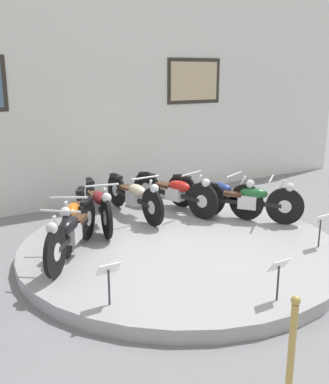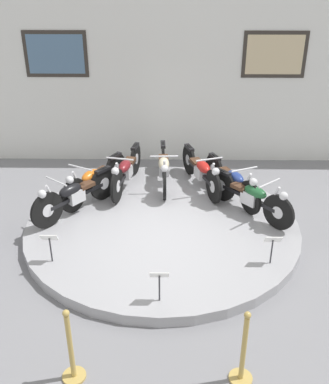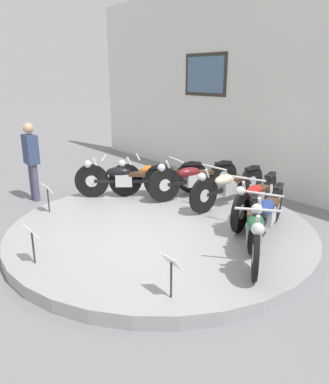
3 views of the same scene
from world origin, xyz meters
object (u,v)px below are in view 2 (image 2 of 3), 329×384
object	(u,v)px
motorcycle_orange	(94,179)
motorcycle_blue	(232,180)
info_placard_front_centre	(159,279)
stanchion_post_left_of_entry	(72,356)
motorcycle_red	(201,170)
motorcycle_cream	(164,167)
info_placard_front_left	(50,241)
motorcycle_black	(75,194)
motorcycle_maroon	(126,169)
motorcycle_green	(251,195)
stanchion_post_right_of_entry	(243,358)
info_placard_front_right	(273,243)

from	to	relation	value
motorcycle_orange	motorcycle_blue	size ratio (longest dim) A/B	0.97
motorcycle_orange	info_placard_front_centre	xyz separation A→B (m)	(1.34, -3.01, -0.03)
stanchion_post_left_of_entry	motorcycle_red	bearing A→B (deg)	69.25
motorcycle_cream	info_placard_front_left	size ratio (longest dim) A/B	3.90
motorcycle_black	motorcycle_maroon	world-z (taller)	same
motorcycle_maroon	motorcycle_green	bearing A→B (deg)	-24.33
motorcycle_green	stanchion_post_right_of_entry	distance (m)	3.59
motorcycle_cream	motorcycle_red	distance (m)	0.78
info_placard_front_left	info_placard_front_right	world-z (taller)	same
motorcycle_maroon	motorcycle_blue	size ratio (longest dim) A/B	1.08
motorcycle_black	info_placard_front_left	size ratio (longest dim) A/B	3.16
info_placard_front_left	motorcycle_maroon	bearing A→B (deg)	69.98
motorcycle_red	stanchion_post_left_of_entry	size ratio (longest dim) A/B	1.87
motorcycle_cream	motorcycle_blue	bearing A→B (deg)	-24.43
motorcycle_red	stanchion_post_left_of_entry	bearing A→B (deg)	-110.75
motorcycle_cream	stanchion_post_right_of_entry	bearing A→B (deg)	-78.41
motorcycle_red	info_placard_front_right	size ratio (longest dim) A/B	3.75
motorcycle_maroon	motorcycle_black	bearing A→B (deg)	-128.10
stanchion_post_left_of_entry	stanchion_post_right_of_entry	size ratio (longest dim) A/B	1.00
motorcycle_black	stanchion_post_left_of_entry	xyz separation A→B (m)	(0.62, -3.53, -0.23)
info_placard_front_right	stanchion_post_left_of_entry	world-z (taller)	stanchion_post_left_of_entry
motorcycle_green	stanchion_post_right_of_entry	bearing A→B (deg)	-99.94
stanchion_post_left_of_entry	stanchion_post_right_of_entry	distance (m)	1.95
motorcycle_blue	motorcycle_green	distance (m)	0.67
motorcycle_black	info_placard_front_left	xyz separation A→B (m)	(-0.10, -1.51, -0.03)
motorcycle_red	motorcycle_maroon	bearing A→B (deg)	-179.98
info_placard_front_left	motorcycle_orange	bearing A→B (deg)	80.49
motorcycle_maroon	info_placard_front_centre	distance (m)	3.53
stanchion_post_right_of_entry	info_placard_front_left	bearing A→B (deg)	142.85
motorcycle_orange	motorcycle_maroon	bearing A→B (deg)	37.42
stanchion_post_right_of_entry	motorcycle_red	bearing A→B (deg)	92.65
motorcycle_maroon	info_placard_front_left	distance (m)	2.74
motorcycle_red	info_placard_front_centre	size ratio (longest dim) A/B	3.75
motorcycle_black	stanchion_post_right_of_entry	xyz separation A→B (m)	(2.57, -3.53, -0.23)
info_placard_front_right	info_placard_front_left	bearing A→B (deg)	180.00
motorcycle_red	motorcycle_blue	distance (m)	0.73
info_placard_front_centre	motorcycle_orange	bearing A→B (deg)	114.01
motorcycle_black	motorcycle_red	size ratio (longest dim) A/B	0.84
motorcycle_orange	info_placard_front_left	xyz separation A→B (m)	(-0.36, -2.13, -0.03)
motorcycle_blue	motorcycle_green	size ratio (longest dim) A/B	1.18
motorcycle_maroon	stanchion_post_right_of_entry	xyz separation A→B (m)	(1.74, -4.60, -0.23)
motorcycle_maroon	stanchion_post_left_of_entry	distance (m)	4.61
motorcycle_green	info_placard_front_centre	xyz separation A→B (m)	(-1.60, -2.39, -0.02)
motorcycle_black	info_placard_front_left	distance (m)	1.51
motorcycle_maroon	motorcycle_blue	distance (m)	2.14
info_placard_front_centre	stanchion_post_left_of_entry	distance (m)	1.52
motorcycle_black	motorcycle_green	xyz separation A→B (m)	(3.19, -0.00, -0.01)
motorcycle_green	info_placard_front_right	size ratio (longest dim) A/B	3.04
info_placard_front_left	stanchion_post_left_of_entry	xyz separation A→B (m)	(0.72, -2.03, -0.20)
info_placard_front_right	stanchion_post_left_of_entry	bearing A→B (deg)	-142.85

